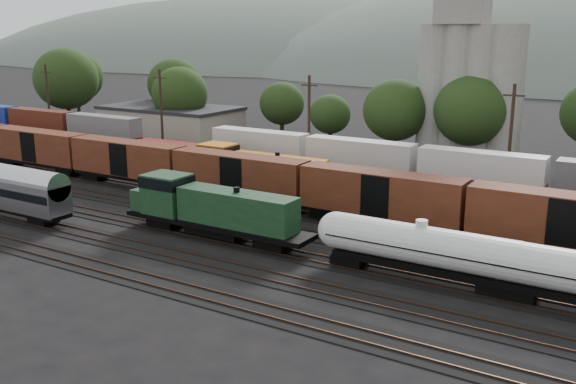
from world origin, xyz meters
The scene contains 11 objects.
ground centered at (0.00, 0.00, 0.00)m, with size 600.00×600.00×0.00m, color black.
tracks centered at (0.00, 0.00, 0.05)m, with size 180.00×33.20×0.20m.
green_locomotive centered at (-6.69, -5.00, 2.69)m, with size 17.90×3.16×4.74m.
tank_car_a centered at (12.24, -5.00, 2.51)m, with size 16.03×2.87×4.20m.
orange_locomotive centered at (-12.23, 10.00, 2.66)m, with size 18.70×3.12×4.67m.
boxcar_string centered at (12.65, 5.00, 3.12)m, with size 184.40×2.90×4.20m.
container_wall centered at (0.66, 15.00, 2.92)m, with size 178.40×2.60×5.80m.
grain_silo centered at (3.28, 36.00, 11.26)m, with size 13.40×5.00×29.00m.
industrial_sheds centered at (6.63, 35.25, 2.56)m, with size 119.38×17.26×5.10m.
tree_band centered at (-9.58, 37.06, 7.79)m, with size 160.82×22.62×14.41m.
utility_poles centered at (0.00, 22.00, 6.21)m, with size 122.20×0.36×12.00m.
Camera 1 is at (26.39, -46.26, 17.31)m, focal length 40.00 mm.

